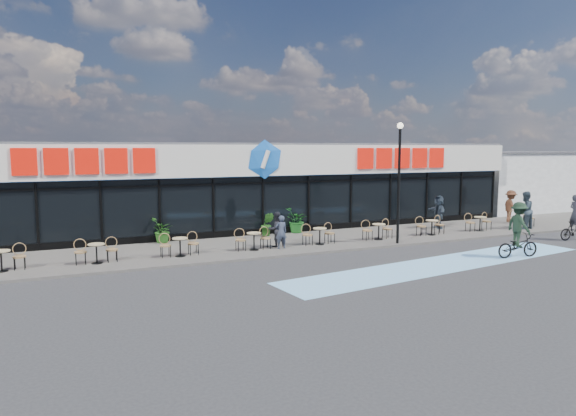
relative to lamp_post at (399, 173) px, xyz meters
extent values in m
plane|color=#28282B|center=(-4.65, -2.30, -3.27)|extent=(120.00, 120.00, 0.00)
cube|color=#514E48|center=(-4.65, 2.20, -3.22)|extent=(44.00, 5.00, 0.10)
cube|color=#77B3E1|center=(-0.65, -3.80, -3.26)|extent=(14.17, 4.13, 0.01)
cube|color=black|center=(-4.65, 7.70, -1.77)|extent=(30.00, 6.00, 3.00)
cube|color=beige|center=(-4.65, 7.55, 0.48)|extent=(30.60, 6.30, 1.50)
cube|color=#47474C|center=(-4.65, 7.70, 1.28)|extent=(30.60, 6.30, 0.10)
cube|color=navy|center=(-4.65, 4.66, -0.22)|extent=(30.60, 0.08, 0.18)
cube|color=black|center=(-4.65, 4.67, -0.62)|extent=(30.00, 0.06, 0.08)
cube|color=black|center=(-4.65, 4.68, -3.07)|extent=(30.00, 0.10, 0.40)
cube|color=#B91106|center=(-12.65, 4.40, 0.53)|extent=(5.63, 0.18, 1.10)
cube|color=#B91106|center=(3.35, 4.40, 0.53)|extent=(5.63, 0.18, 1.10)
ellipsoid|color=#1657B4|center=(-4.65, 4.40, 0.53)|extent=(1.90, 0.24, 1.90)
cylinder|color=black|center=(-14.65, 4.67, -1.77)|extent=(0.10, 0.10, 3.00)
cylinder|color=black|center=(-12.15, 4.67, -1.77)|extent=(0.10, 0.10, 3.00)
cylinder|color=black|center=(-9.65, 4.67, -1.77)|extent=(0.10, 0.10, 3.00)
cylinder|color=black|center=(-7.15, 4.67, -1.77)|extent=(0.10, 0.10, 3.00)
cylinder|color=black|center=(-4.65, 4.67, -1.77)|extent=(0.10, 0.10, 3.00)
cylinder|color=black|center=(-2.15, 4.67, -1.77)|extent=(0.10, 0.10, 3.00)
cylinder|color=black|center=(0.35, 4.67, -1.77)|extent=(0.10, 0.10, 3.00)
cylinder|color=black|center=(2.85, 4.67, -1.77)|extent=(0.10, 0.10, 3.00)
cylinder|color=black|center=(5.35, 4.67, -1.77)|extent=(0.10, 0.10, 3.00)
cylinder|color=black|center=(7.85, 4.67, -1.77)|extent=(0.10, 0.10, 3.00)
cylinder|color=black|center=(10.35, 4.67, -1.77)|extent=(0.10, 0.10, 3.00)
cube|color=white|center=(15.85, 8.70, -1.27)|extent=(9.00, 7.00, 4.00)
cube|color=#47474C|center=(15.85, 8.70, 0.78)|extent=(9.20, 7.20, 0.12)
cylinder|color=black|center=(0.00, 0.00, -0.61)|extent=(0.12, 0.12, 5.11)
sphere|color=#FFF2CC|center=(0.00, 0.00, 2.05)|extent=(0.28, 0.28, 0.28)
cylinder|color=tan|center=(-15.68, 1.14, -2.45)|extent=(0.60, 0.60, 0.04)
cylinder|color=black|center=(-15.68, 1.14, -2.80)|extent=(0.06, 0.06, 0.70)
cylinder|color=black|center=(-15.68, 1.14, -3.16)|extent=(0.40, 0.40, 0.02)
cylinder|color=tan|center=(-12.59, 1.14, -2.45)|extent=(0.60, 0.60, 0.04)
cylinder|color=black|center=(-12.59, 1.14, -2.80)|extent=(0.06, 0.06, 0.70)
cylinder|color=black|center=(-12.59, 1.14, -3.16)|extent=(0.40, 0.40, 0.02)
cylinder|color=tan|center=(-9.50, 1.14, -2.45)|extent=(0.60, 0.60, 0.04)
cylinder|color=black|center=(-9.50, 1.14, -2.80)|extent=(0.06, 0.06, 0.70)
cylinder|color=black|center=(-9.50, 1.14, -3.16)|extent=(0.40, 0.40, 0.02)
cylinder|color=tan|center=(-6.41, 1.14, -2.45)|extent=(0.60, 0.60, 0.04)
cylinder|color=black|center=(-6.41, 1.14, -2.80)|extent=(0.06, 0.06, 0.70)
cylinder|color=black|center=(-6.41, 1.14, -3.16)|extent=(0.40, 0.40, 0.02)
cylinder|color=tan|center=(-3.32, 1.14, -2.45)|extent=(0.60, 0.60, 0.04)
cylinder|color=black|center=(-3.32, 1.14, -2.80)|extent=(0.06, 0.06, 0.70)
cylinder|color=black|center=(-3.32, 1.14, -3.16)|extent=(0.40, 0.40, 0.02)
cylinder|color=tan|center=(-0.23, 1.14, -2.45)|extent=(0.60, 0.60, 0.04)
cylinder|color=black|center=(-0.23, 1.14, -2.80)|extent=(0.06, 0.06, 0.70)
cylinder|color=black|center=(-0.23, 1.14, -3.16)|extent=(0.40, 0.40, 0.02)
cylinder|color=tan|center=(2.86, 1.14, -2.45)|extent=(0.60, 0.60, 0.04)
cylinder|color=black|center=(2.86, 1.14, -2.80)|extent=(0.06, 0.06, 0.70)
cylinder|color=black|center=(2.86, 1.14, -3.16)|extent=(0.40, 0.40, 0.02)
cylinder|color=tan|center=(5.95, 1.14, -2.45)|extent=(0.60, 0.60, 0.04)
cylinder|color=black|center=(5.95, 1.14, -2.80)|extent=(0.06, 0.06, 0.70)
cylinder|color=black|center=(5.95, 1.14, -3.16)|extent=(0.40, 0.40, 0.02)
cylinder|color=tan|center=(9.03, 1.14, -2.45)|extent=(0.60, 0.60, 0.04)
cylinder|color=black|center=(9.03, 1.14, -2.80)|extent=(0.06, 0.06, 0.70)
cylinder|color=black|center=(9.03, 1.14, -3.16)|extent=(0.40, 0.40, 0.02)
imported|color=#215117|center=(-9.62, 4.35, -2.60)|extent=(1.23, 1.29, 1.13)
imported|color=#195A1C|center=(-2.94, 4.42, -2.53)|extent=(1.52, 1.51, 1.28)
imported|color=#204F16|center=(-4.61, 4.19, -2.59)|extent=(0.79, 0.74, 1.15)
imported|color=#30384A|center=(-5.24, 1.01, -2.46)|extent=(0.52, 0.35, 1.42)
imported|color=black|center=(-5.26, 1.48, -2.41)|extent=(0.75, 0.59, 1.51)
imported|color=#28333F|center=(4.56, 2.70, -2.29)|extent=(0.89, 1.70, 1.75)
imported|color=#49291A|center=(9.82, 2.79, -2.24)|extent=(1.06, 1.36, 1.85)
imported|color=#2D3B46|center=(8.60, 0.71, -2.18)|extent=(1.11, 0.95, 1.98)
imported|color=black|center=(2.85, -4.05, -2.79)|extent=(1.89, 0.86, 0.96)
imported|color=black|center=(2.85, -4.05, -1.93)|extent=(0.80, 1.22, 1.78)
imported|color=black|center=(8.43, -2.29, -2.81)|extent=(1.56, 0.69, 0.91)
imported|color=#22232B|center=(8.43, -2.29, -1.96)|extent=(0.52, 0.69, 1.72)
camera|label=1|loc=(-13.63, -18.73, 1.08)|focal=32.00mm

